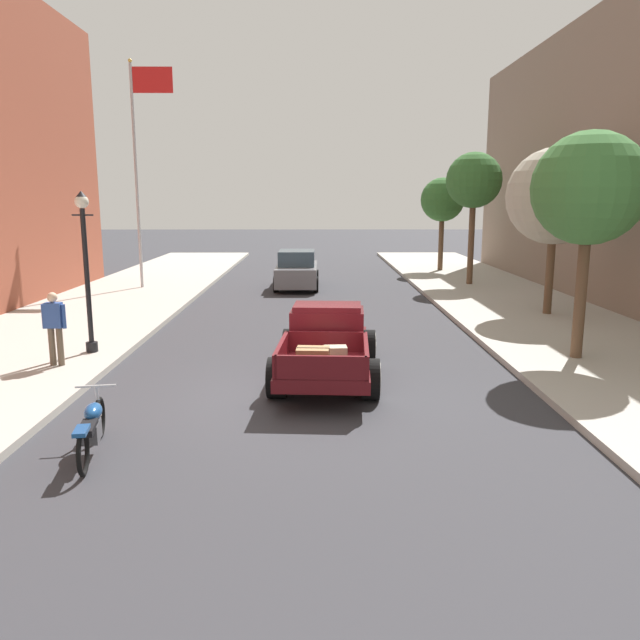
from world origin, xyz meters
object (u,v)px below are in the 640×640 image
(hotrod_truck_maroon, at_px, (327,342))
(street_tree_third, at_px, (474,181))
(pedestrian_sidewalk_left, at_px, (54,324))
(street_tree_second, at_px, (555,197))
(motorcycle_parked, at_px, (92,427))
(street_tree_nearest, at_px, (589,189))
(street_lamp_near, at_px, (86,260))
(car_background_grey, at_px, (297,271))
(street_tree_farthest, at_px, (442,200))
(flagpole, at_px, (140,150))

(hotrod_truck_maroon, xyz_separation_m, street_tree_third, (6.56, 14.03, 3.82))
(pedestrian_sidewalk_left, relative_size, street_tree_second, 0.31)
(motorcycle_parked, bearing_deg, street_tree_nearest, 29.07)
(motorcycle_parked, bearing_deg, pedestrian_sidewalk_left, 117.38)
(street_lamp_near, bearing_deg, pedestrian_sidewalk_left, -104.75)
(hotrod_truck_maroon, relative_size, motorcycle_parked, 2.39)
(car_background_grey, xyz_separation_m, pedestrian_sidewalk_left, (-4.99, -13.42, 0.32))
(car_background_grey, distance_m, street_tree_nearest, 14.90)
(hotrod_truck_maroon, xyz_separation_m, street_tree_farthest, (6.36, 19.53, 3.01))
(motorcycle_parked, height_order, pedestrian_sidewalk_left, pedestrian_sidewalk_left)
(street_lamp_near, bearing_deg, street_tree_nearest, -3.08)
(street_tree_farthest, bearing_deg, street_lamp_near, -123.97)
(car_background_grey, bearing_deg, pedestrian_sidewalk_left, -110.41)
(pedestrian_sidewalk_left, height_order, street_tree_nearest, street_tree_nearest)
(flagpole, height_order, street_tree_second, flagpole)
(car_background_grey, xyz_separation_m, flagpole, (-6.33, -0.69, 5.00))
(street_tree_second, bearing_deg, car_background_grey, 139.71)
(street_tree_nearest, bearing_deg, car_background_grey, 118.43)
(pedestrian_sidewalk_left, xyz_separation_m, street_tree_nearest, (11.92, 0.64, 2.93))
(street_tree_second, xyz_separation_m, street_tree_farthest, (-0.95, 12.81, -0.12))
(pedestrian_sidewalk_left, bearing_deg, hotrod_truck_maroon, -3.52)
(car_background_grey, relative_size, street_tree_farthest, 0.90)
(hotrod_truck_maroon, height_order, street_tree_farthest, street_tree_farthest)
(street_tree_second, distance_m, street_tree_third, 7.38)
(car_background_grey, height_order, street_lamp_near, street_lamp_near)
(car_background_grey, bearing_deg, street_tree_third, 1.82)
(motorcycle_parked, bearing_deg, street_lamp_near, 109.36)
(street_tree_farthest, bearing_deg, car_background_grey, -142.21)
(street_tree_nearest, relative_size, street_tree_third, 0.91)
(flagpole, height_order, street_tree_third, flagpole)
(street_tree_nearest, bearing_deg, street_tree_second, 76.03)
(motorcycle_parked, distance_m, street_tree_second, 15.89)
(hotrod_truck_maroon, height_order, street_tree_third, street_tree_third)
(street_lamp_near, bearing_deg, motorcycle_parked, -70.64)
(street_tree_nearest, distance_m, street_tree_third, 13.06)
(street_tree_third, bearing_deg, hotrod_truck_maroon, -115.07)
(flagpole, bearing_deg, street_tree_second, -23.50)
(hotrod_truck_maroon, bearing_deg, flagpole, 119.34)
(motorcycle_parked, bearing_deg, street_tree_third, 60.92)
(street_tree_nearest, xyz_separation_m, street_tree_farthest, (0.47, 18.52, -0.25))
(hotrod_truck_maroon, bearing_deg, street_tree_nearest, 9.70)
(street_lamp_near, relative_size, flagpole, 0.42)
(street_tree_farthest, bearing_deg, street_tree_third, -87.87)
(hotrod_truck_maroon, height_order, street_tree_nearest, street_tree_nearest)
(hotrod_truck_maroon, relative_size, street_tree_nearest, 0.97)
(hotrod_truck_maroon, relative_size, pedestrian_sidewalk_left, 3.04)
(motorcycle_parked, height_order, street_lamp_near, street_lamp_near)
(pedestrian_sidewalk_left, relative_size, street_tree_farthest, 0.35)
(car_background_grey, xyz_separation_m, street_tree_farthest, (7.40, 5.73, 3.00))
(street_tree_nearest, relative_size, street_tree_farthest, 1.08)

